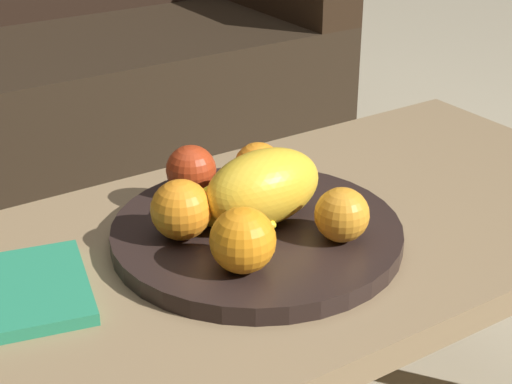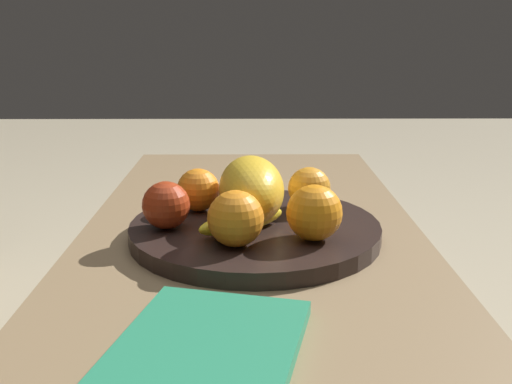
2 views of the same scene
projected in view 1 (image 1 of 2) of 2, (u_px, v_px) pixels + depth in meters
coffee_table at (254, 270)px, 1.11m from camera, size 1.23×0.55×0.44m
couch at (21, 75)px, 2.17m from camera, size 1.70×0.70×0.90m
fruit_bowl at (256, 234)px, 1.08m from camera, size 0.39×0.39×0.03m
melon_large_front at (262, 187)px, 1.07m from camera, size 0.18×0.11×0.10m
orange_front at (342, 215)px, 1.03m from camera, size 0.07×0.07×0.07m
orange_left at (181, 210)px, 1.03m from camera, size 0.08×0.08×0.08m
orange_right at (243, 240)px, 0.96m from camera, size 0.08×0.08×0.08m
orange_back at (258, 166)px, 1.16m from camera, size 0.07×0.07×0.07m
apple_front at (191, 170)px, 1.15m from camera, size 0.07×0.07×0.07m
banana_bunch at (222, 208)px, 1.06m from camera, size 0.16×0.14×0.06m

